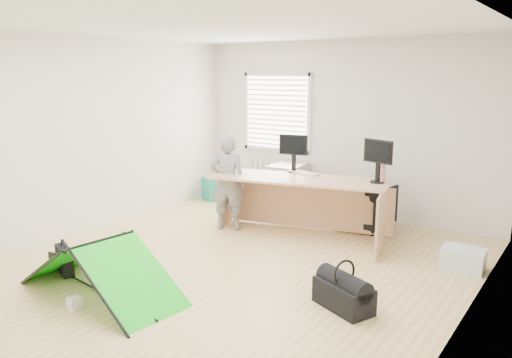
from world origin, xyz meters
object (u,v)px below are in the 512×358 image
Objects in this scene: desk at (297,207)px; monitor_right at (378,167)px; filing_cabinet at (288,187)px; person at (228,182)px; thermos at (383,174)px; office_chair at (365,206)px; monitor_left at (294,158)px; storage_crate at (463,259)px; kite at (100,268)px; duffel_bag at (343,296)px; laptop_bag at (64,260)px.

monitor_right is at bearing 4.78° from desk.
person is (-0.16, -1.37, 0.31)m from filing_cabinet.
office_chair is at bearing 128.66° from thermos.
monitor_right reaches higher than monitor_left.
monitor_right is at bearing 165.40° from storage_crate.
monitor_right is at bearing 67.93° from kite.
monitor_right is (0.98, 0.33, 0.61)m from desk.
monitor_right is at bearing -11.05° from monitor_left.
duffel_bag is (1.46, -1.62, -0.28)m from desk.
desk is 3.16× the size of filing_cabinet.
filing_cabinet is 2.04m from monitor_right.
thermos is 2.13m from person.
storage_crate is (2.85, 2.76, -0.15)m from kite.
desk reaches higher than kite.
duffel_bag is at bearing -78.03° from thermos.
person reaches higher than monitor_right.
monitor_right is 0.24× the size of kite.
monitor_right is 3.57m from kite.
monitor_right is (1.25, -0.00, 0.01)m from monitor_left.
desk is at bearing 154.87° from duffel_bag.
desk is 5.24× the size of storage_crate.
filing_cabinet is 0.42× the size of kite.
monitor_right is 0.73× the size of duffel_bag.
office_chair is at bearing 82.10° from laptop_bag.
monitor_left is at bearing 114.61° from desk.
office_chair is 1.80× the size of laptop_bag.
storage_crate is at bearing -13.30° from desk.
storage_crate is (2.97, -1.05, -0.25)m from filing_cabinet.
office_chair is 3.86m from kite.
desk is at bearing 172.60° from person.
office_chair is 1.56× the size of storage_crate.
storage_crate is (1.18, -0.31, -0.89)m from monitor_right.
monitor_left is at bearing -163.32° from monitor_right.
monitor_left is 2.61m from storage_crate.
laptop_bag is at bearing -143.89° from storage_crate.
laptop_bag is at bearing 53.27° from person.
laptop_bag is at bearing -138.34° from duffel_bag.
thermos reaches higher than filing_cabinet.
storage_crate is at bearing 89.84° from duffel_bag.
monitor_left is at bearing 154.31° from duffel_bag.
storage_crate is (2.16, 0.03, -0.28)m from desk.
filing_cabinet is 1.84× the size of monitor_left.
desk is 5.83× the size of monitor_left.
laptop_bag is (-0.50, -2.32, -0.54)m from person.
laptop_bag reaches higher than storage_crate.
office_chair is (-0.44, 0.55, -0.61)m from thermos.
desk is 1.20m from monitor_right.
monitor_left is 0.58× the size of office_chair.
kite is at bearing -117.98° from desk.
storage_crate is 4.49m from laptop_bag.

